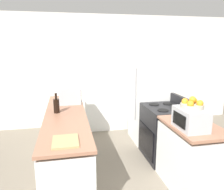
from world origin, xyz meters
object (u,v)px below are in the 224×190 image
Objects in this scene: wine_bottle at (56,105)px; toaster_oven at (190,119)px; stove at (164,132)px; refrigerator at (151,96)px; pantry_cabinet at (105,88)px; microwave at (70,94)px; fruit_bowl at (192,104)px.

wine_bottle reaches higher than toaster_oven.
toaster_oven reaches higher than stove.
wine_bottle is (-1.79, -0.71, 0.11)m from refrigerator.
wine_bottle is 1.91m from toaster_oven.
pantry_cabinet is at bearing 102.81° from toaster_oven.
microwave is 1.13× the size of toaster_oven.
wine_bottle reaches higher than stove.
pantry_cabinet reaches higher than stove.
pantry_cabinet is 1.88m from wine_bottle.
pantry_cabinet reaches higher than refrigerator.
refrigerator is 1.75m from toaster_oven.
pantry_cabinet is 6.28× the size of wine_bottle.
microwave is at bearing 131.15° from fruit_bowl.
refrigerator reaches higher than stove.
refrigerator is 1.93m from wine_bottle.
stove is 1.14m from toaster_oven.
refrigerator is at bearing 87.17° from stove.
pantry_cabinet is 1.81× the size of stove.
refrigerator is at bearing -48.02° from pantry_cabinet.
pantry_cabinet is at bearing 49.93° from microwave.
microwave is at bearing -130.07° from pantry_cabinet.
pantry_cabinet is 4.63× the size of toaster_oven.
stove is 3.48× the size of wine_bottle.
fruit_bowl reaches higher than microwave.
wine_bottle is 1.92m from fruit_bowl.
fruit_bowl is at bearing -48.85° from microwave.
microwave is (-1.58, -0.10, 0.13)m from refrigerator.
toaster_oven is at bearing -32.39° from wine_bottle.
fruit_bowl is (-0.16, -1.72, 0.30)m from refrigerator.
fruit_bowl is (1.63, -1.00, 0.19)m from wine_bottle.
stove is 2.28× the size of microwave.
toaster_oven is (-0.18, -1.74, 0.12)m from refrigerator.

